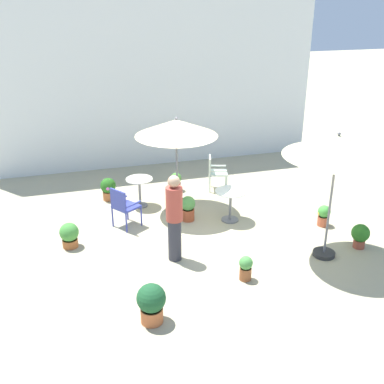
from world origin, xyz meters
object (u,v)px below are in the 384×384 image
object	(u,v)px
potted_plant_1	(188,208)
potted_plant_2	(69,235)
potted_plant_0	(151,302)
potted_plant_3	(108,188)
patio_umbrella_0	(337,147)
patio_chair_1	(123,205)
patio_chair_0	(215,170)
cafe_table_0	(231,200)
patio_umbrella_1	(176,129)
potted_plant_6	(360,235)
standing_person	(174,217)
cafe_table_1	(140,187)
potted_plant_4	(324,215)
potted_plant_7	(176,181)
potted_plant_5	(246,267)

from	to	relation	value
potted_plant_1	potted_plant_2	xyz separation A→B (m)	(-2.67, -0.50, -0.03)
potted_plant_1	potted_plant_2	size ratio (longest dim) A/B	1.10
potted_plant_0	potted_plant_3	bearing A→B (deg)	90.76
patio_umbrella_0	potted_plant_1	size ratio (longest dim) A/B	4.31
patio_chair_1	potted_plant_0	size ratio (longest dim) A/B	1.37
patio_chair_0	potted_plant_2	size ratio (longest dim) A/B	1.71
cafe_table_0	potted_plant_0	distance (m)	3.91
patio_umbrella_1	patio_chair_0	distance (m)	2.16
potted_plant_6	standing_person	size ratio (longest dim) A/B	0.29
cafe_table_1	potted_plant_3	distance (m)	0.93
patio_umbrella_0	patio_chair_0	bearing A→B (deg)	104.39
cafe_table_1	potted_plant_3	bearing A→B (deg)	139.19
potted_plant_2	potted_plant_4	xyz separation A→B (m)	(5.52, -0.61, -0.03)
potted_plant_3	potted_plant_6	world-z (taller)	potted_plant_3
potted_plant_2	potted_plant_1	bearing A→B (deg)	10.66
potted_plant_0	potted_plant_7	size ratio (longest dim) A/B	1.38
potted_plant_0	potted_plant_5	bearing A→B (deg)	20.16
cafe_table_1	potted_plant_6	distance (m)	5.14
potted_plant_5	standing_person	world-z (taller)	standing_person
cafe_table_0	potted_plant_5	distance (m)	2.43
patio_chair_0	patio_chair_1	bearing A→B (deg)	-150.30
cafe_table_1	standing_person	world-z (taller)	standing_person
patio_umbrella_1	potted_plant_7	bearing A→B (deg)	76.91
potted_plant_3	potted_plant_2	bearing A→B (deg)	-115.91
patio_chair_1	potted_plant_6	distance (m)	5.04
cafe_table_1	potted_plant_6	world-z (taller)	cafe_table_1
standing_person	patio_chair_0	bearing A→B (deg)	58.81
patio_chair_1	potted_plant_1	world-z (taller)	patio_chair_1
potted_plant_4	potted_plant_5	xyz separation A→B (m)	(-2.51, -1.51, -0.00)
patio_chair_0	potted_plant_7	size ratio (longest dim) A/B	1.86
patio_umbrella_0	patio_chair_1	xyz separation A→B (m)	(-3.64, 2.34, -1.71)
patio_umbrella_0	potted_plant_5	xyz separation A→B (m)	(-1.83, -0.35, -2.01)
potted_plant_3	standing_person	distance (m)	3.43
cafe_table_0	potted_plant_6	world-z (taller)	cafe_table_0
patio_chair_0	standing_person	size ratio (longest dim) A/B	0.52
cafe_table_1	potted_plant_5	world-z (taller)	cafe_table_1
potted_plant_3	potted_plant_7	size ratio (longest dim) A/B	1.17
potted_plant_1	potted_plant_7	world-z (taller)	potted_plant_1
patio_umbrella_0	potted_plant_0	world-z (taller)	patio_umbrella_0
cafe_table_1	potted_plant_7	world-z (taller)	cafe_table_1
cafe_table_0	patio_chair_1	distance (m)	2.41
cafe_table_0	potted_plant_6	size ratio (longest dim) A/B	1.42
cafe_table_1	potted_plant_1	distance (m)	1.43
patio_chair_1	patio_chair_0	bearing A→B (deg)	29.70
patio_chair_0	potted_plant_0	size ratio (longest dim) A/B	1.34
potted_plant_5	patio_umbrella_1	bearing A→B (deg)	97.43
potted_plant_3	potted_plant_5	size ratio (longest dim) A/B	1.22
patio_umbrella_1	cafe_table_1	bearing A→B (deg)	151.96
cafe_table_0	potted_plant_7	world-z (taller)	cafe_table_0
patio_umbrella_0	potted_plant_4	world-z (taller)	patio_umbrella_0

